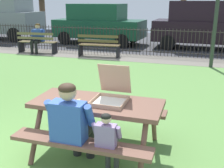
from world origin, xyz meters
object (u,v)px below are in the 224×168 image
at_px(park_bench_left, 37,43).
at_px(parked_car_left, 99,23).
at_px(pizza_slice_on_table, 73,103).
at_px(person_on_park_bench, 37,37).
at_px(child_at_table, 108,138).
at_px(pizza_box_open, 111,93).
at_px(picnic_table_foreground, 97,113).
at_px(adult_at_table, 72,122).
at_px(park_bench_center, 99,46).
at_px(parked_car_center, 207,24).

height_order(park_bench_left, parked_car_left, parked_car_left).
relative_size(pizza_slice_on_table, parked_car_left, 0.06).
bearing_deg(person_on_park_bench, child_at_table, -52.67).
bearing_deg(parked_car_left, pizza_box_open, -68.81).
height_order(picnic_table_foreground, adult_at_table, adult_at_table).
bearing_deg(pizza_slice_on_table, picnic_table_foreground, 29.44).
bearing_deg(pizza_slice_on_table, pizza_box_open, 27.71).
relative_size(pizza_slice_on_table, park_bench_left, 0.17).
bearing_deg(park_bench_left, park_bench_center, -0.00).
xyz_separation_m(park_bench_left, parked_car_center, (6.68, 3.13, 0.68)).
relative_size(child_at_table, person_on_park_bench, 0.73).
relative_size(parked_car_left, parked_car_center, 0.97).
relative_size(pizza_box_open, parked_car_center, 0.12).
xyz_separation_m(park_bench_left, person_on_park_bench, (0.02, 0.02, 0.24)).
height_order(pizza_slice_on_table, park_bench_center, park_bench_center).
bearing_deg(parked_car_center, park_bench_left, -154.90).
bearing_deg(parked_car_center, adult_at_table, -99.38).
height_order(picnic_table_foreground, parked_car_center, parked_car_center).
relative_size(picnic_table_foreground, park_bench_center, 1.11).
xyz_separation_m(adult_at_table, parked_car_center, (1.69, 10.22, 0.44)).
relative_size(adult_at_table, parked_car_center, 0.26).
height_order(pizza_box_open, person_on_park_bench, pizza_box_open).
distance_m(pizza_slice_on_table, adult_at_table, 0.39).
bearing_deg(picnic_table_foreground, parked_car_center, 80.96).
height_order(adult_at_table, parked_car_left, parked_car_left).
relative_size(pizza_slice_on_table, parked_car_center, 0.06).
height_order(pizza_box_open, adult_at_table, pizza_box_open).
bearing_deg(park_bench_left, parked_car_center, 25.10).
height_order(park_bench_center, parked_car_center, parked_car_center).
bearing_deg(child_at_table, parked_car_left, 110.77).
distance_m(pizza_slice_on_table, parked_car_left, 10.41).
bearing_deg(park_bench_left, pizza_box_open, -50.77).
bearing_deg(parked_car_center, pizza_slice_on_table, -100.53).
relative_size(picnic_table_foreground, child_at_table, 2.06).
distance_m(pizza_slice_on_table, parked_car_center, 10.06).
relative_size(adult_at_table, park_bench_left, 0.73).
height_order(child_at_table, park_bench_center, child_at_table).
bearing_deg(adult_at_table, parked_car_center, 80.62).
xyz_separation_m(pizza_box_open, park_bench_left, (-5.31, 6.51, -0.47)).
relative_size(park_bench_center, person_on_park_bench, 1.36).
bearing_deg(park_bench_left, person_on_park_bench, 42.50).
bearing_deg(parked_car_left, adult_at_table, -71.56).
bearing_deg(child_at_table, park_bench_left, 127.51).
xyz_separation_m(park_bench_center, parked_car_center, (3.95, 3.13, 0.68)).
xyz_separation_m(child_at_table, park_bench_left, (-5.46, 7.12, -0.11)).
xyz_separation_m(pizza_slice_on_table, parked_car_center, (1.84, 9.88, 0.32)).
distance_m(picnic_table_foreground, pizza_box_open, 0.36).
relative_size(person_on_park_bench, parked_car_center, 0.26).
bearing_deg(adult_at_table, pizza_box_open, 60.91).
xyz_separation_m(person_on_park_bench, parked_car_left, (1.56, 3.11, 0.35)).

